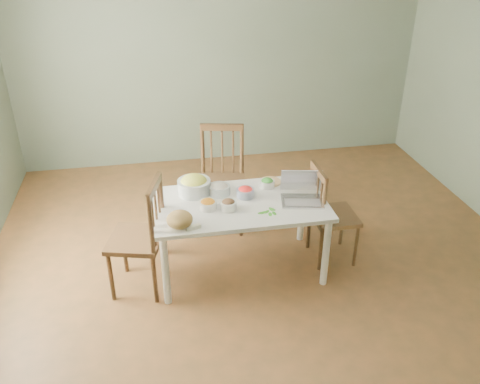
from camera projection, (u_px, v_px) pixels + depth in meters
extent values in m
cube|color=#4B371F|center=(264.00, 269.00, 4.55)|extent=(5.00, 5.00, 0.00)
cube|color=#5C6C59|center=(220.00, 56.00, 6.06)|extent=(5.00, 0.00, 2.70)
ellipsoid|color=#A18246|center=(180.00, 219.00, 3.87)|extent=(0.23, 0.23, 0.13)
cube|color=white|center=(193.00, 227.00, 3.87)|extent=(0.12, 0.07, 0.03)
cylinder|color=#D4B889|center=(270.00, 182.00, 4.56)|extent=(0.26, 0.26, 0.02)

